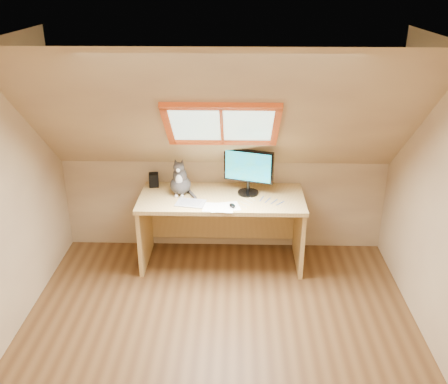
{
  "coord_description": "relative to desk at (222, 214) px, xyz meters",
  "views": [
    {
      "loc": [
        0.14,
        -3.24,
        2.85
      ],
      "look_at": [
        0.02,
        1.0,
        0.98
      ],
      "focal_mm": 40.0,
      "sensor_mm": 36.0,
      "label": 1
    }
  ],
  "objects": [
    {
      "name": "cat",
      "position": [
        -0.43,
        -0.01,
        0.37
      ],
      "size": [
        0.23,
        0.27,
        0.4
      ],
      "color": "#413C3A",
      "rests_on": "desk"
    },
    {
      "name": "room_shell",
      "position": [
        0.01,
        -1.54,
        0.89
      ],
      "size": [
        3.52,
        3.52,
        2.41
      ],
      "color": "tan",
      "rests_on": "ground"
    },
    {
      "name": "desk_speaker",
      "position": [
        -0.73,
        0.18,
        0.3
      ],
      "size": [
        0.11,
        0.11,
        0.14
      ],
      "primitive_type": "cube",
      "rotation": [
        0.0,
        0.0,
        0.15
      ],
      "color": "black",
      "rests_on": "desk"
    },
    {
      "name": "mouse",
      "position": [
        0.11,
        -0.31,
        0.25
      ],
      "size": [
        0.08,
        0.11,
        0.03
      ],
      "primitive_type": "ellipsoid",
      "rotation": [
        0.0,
        0.0,
        0.26
      ],
      "color": "black",
      "rests_on": "desk"
    },
    {
      "name": "monitor",
      "position": [
        0.27,
        0.01,
        0.5
      ],
      "size": [
        0.5,
        0.22,
        0.47
      ],
      "color": "black",
      "rests_on": "desk"
    },
    {
      "name": "papers",
      "position": [
        -0.05,
        -0.33,
        0.23
      ],
      "size": [
        0.33,
        0.27,
        0.0
      ],
      "color": "white",
      "rests_on": "desk"
    },
    {
      "name": "cables",
      "position": [
        0.4,
        -0.19,
        0.23
      ],
      "size": [
        0.51,
        0.26,
        0.01
      ],
      "color": "silver",
      "rests_on": "desk"
    },
    {
      "name": "graphics_tablet",
      "position": [
        -0.3,
        -0.25,
        0.24
      ],
      "size": [
        0.31,
        0.25,
        0.01
      ],
      "primitive_type": "cube",
      "rotation": [
        0.0,
        0.0,
        -0.18
      ],
      "color": "#B2B2B7",
      "rests_on": "desk"
    },
    {
      "name": "desk",
      "position": [
        0.0,
        0.0,
        0.0
      ],
      "size": [
        1.68,
        0.73,
        0.77
      ],
      "color": "tan",
      "rests_on": "ground"
    },
    {
      "name": "ground",
      "position": [
        0.01,
        -1.45,
        -0.54
      ],
      "size": [
        3.5,
        3.5,
        0.0
      ],
      "primitive_type": "plane",
      "color": "brown",
      "rests_on": "ground"
    }
  ]
}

